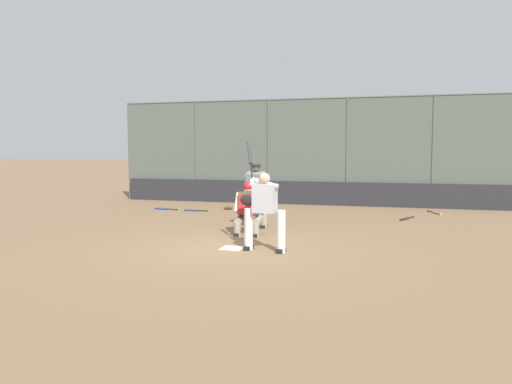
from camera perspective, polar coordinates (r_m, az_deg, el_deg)
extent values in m
plane|color=#846647|center=(9.99, -2.71, -6.45)|extent=(160.00, 160.00, 0.00)
cube|color=white|center=(9.99, -2.71, -6.42)|extent=(0.43, 0.43, 0.01)
cylinder|color=#515651|center=(17.73, 19.55, 4.37)|extent=(0.08, 0.08, 3.79)
cylinder|color=#515651|center=(17.77, 10.34, 4.57)|extent=(0.08, 0.08, 3.79)
cylinder|color=#515651|center=(18.26, 1.40, 4.65)|extent=(0.08, 0.08, 3.79)
cylinder|color=#515651|center=(19.16, -6.89, 4.63)|extent=(0.08, 0.08, 3.79)
cylinder|color=#515651|center=(20.42, -14.29, 4.53)|extent=(0.08, 0.08, 3.79)
cube|color=#515B51|center=(17.96, 5.81, 4.63)|extent=(14.21, 0.01, 3.79)
cylinder|color=#515651|center=(18.05, 5.86, 10.56)|extent=(14.21, 0.06, 0.06)
cube|color=#28282D|center=(17.93, 5.71, -0.12)|extent=(13.92, 0.18, 0.82)
cube|color=slate|center=(20.61, 2.62, -0.44)|extent=(9.95, 2.50, 0.12)
cube|color=slate|center=(19.80, 2.08, -0.19)|extent=(9.95, 0.55, 0.44)
cube|color=#B7BABC|center=(19.78, 2.09, 0.56)|extent=(9.95, 0.24, 0.08)
cube|color=slate|center=(20.32, 2.45, 0.39)|extent=(9.95, 0.55, 0.76)
cube|color=#B7BABC|center=(20.29, 2.46, 1.58)|extent=(9.95, 0.24, 0.08)
cube|color=slate|center=(20.84, 2.80, 0.95)|extent=(9.95, 0.55, 1.08)
cube|color=#B7BABC|center=(20.81, 2.81, 2.54)|extent=(9.95, 0.24, 0.08)
cube|color=slate|center=(21.37, 3.13, 1.47)|extent=(9.95, 0.55, 1.40)
cube|color=#B7BABC|center=(21.33, 3.14, 3.45)|extent=(9.95, 0.24, 0.08)
cylinder|color=silver|center=(9.52, 2.89, -4.52)|extent=(0.17, 0.17, 0.81)
cube|color=black|center=(9.59, 2.88, -6.69)|extent=(0.15, 0.29, 0.08)
cylinder|color=silver|center=(9.78, -0.85, -4.27)|extent=(0.17, 0.17, 0.81)
cube|color=black|center=(9.84, -0.84, -6.38)|extent=(0.15, 0.29, 0.08)
cube|color=#B7B7BC|center=(9.57, 1.00, -0.72)|extent=(0.47, 0.31, 0.56)
sphere|color=tan|center=(9.54, 1.01, 1.57)|extent=(0.21, 0.21, 0.21)
cylinder|color=#B7B7BC|center=(9.57, 1.03, 1.02)|extent=(0.58, 0.22, 0.21)
cylinder|color=#B7B7BC|center=(9.67, -0.44, 1.06)|extent=(0.11, 0.15, 0.16)
sphere|color=black|center=(9.69, -0.42, 1.42)|extent=(0.04, 0.04, 0.04)
cylinder|color=black|center=(9.78, -0.51, 2.35)|extent=(0.12, 0.21, 0.32)
cylinder|color=#28282D|center=(10.00, -0.74, 4.51)|extent=(0.20, 0.32, 0.46)
cylinder|color=gray|center=(11.24, -0.05, -4.36)|extent=(0.16, 0.16, 0.32)
cylinder|color=gray|center=(11.41, 0.16, -3.31)|extent=(0.22, 0.49, 0.25)
cube|color=black|center=(11.26, -0.05, -4.96)|extent=(0.12, 0.27, 0.08)
cylinder|color=gray|center=(11.33, -2.15, -4.29)|extent=(0.16, 0.16, 0.32)
cylinder|color=gray|center=(11.50, -1.90, -3.25)|extent=(0.22, 0.49, 0.25)
cube|color=black|center=(11.35, -2.15, -4.88)|extent=(0.12, 0.27, 0.08)
cube|color=#2D5138|center=(11.45, -0.83, -1.36)|extent=(0.48, 0.40, 0.57)
cube|color=#B21E1E|center=(11.30, -0.99, -1.44)|extent=(0.42, 0.17, 0.47)
sphere|color=beige|center=(11.42, -0.83, 0.43)|extent=(0.21, 0.21, 0.21)
sphere|color=#B21E1E|center=(11.42, -0.83, 0.62)|extent=(0.24, 0.24, 0.24)
cylinder|color=#2D5138|center=(11.15, -0.24, -0.62)|extent=(0.27, 0.56, 0.16)
ellipsoid|color=black|center=(10.93, -1.05, -0.91)|extent=(0.31, 0.12, 0.24)
cylinder|color=beige|center=(11.51, -2.17, -1.20)|extent=(0.12, 0.33, 0.46)
cylinder|color=gray|center=(12.48, 0.92, -2.27)|extent=(0.17, 0.17, 0.82)
cube|color=black|center=(12.53, 0.92, -3.95)|extent=(0.13, 0.29, 0.08)
cylinder|color=gray|center=(12.60, -0.70, -2.20)|extent=(0.17, 0.17, 0.82)
cube|color=black|center=(12.65, -0.70, -3.87)|extent=(0.13, 0.29, 0.08)
cube|color=gray|center=(12.42, 0.02, 0.94)|extent=(0.47, 0.42, 0.63)
sphere|color=brown|center=(12.40, 0.02, 2.75)|extent=(0.21, 0.21, 0.21)
cylinder|color=black|center=(12.39, 0.02, 3.01)|extent=(0.22, 0.22, 0.07)
cylinder|color=gray|center=(12.29, 1.05, 0.01)|extent=(0.15, 0.24, 0.87)
cylinder|color=gray|center=(12.46, -1.19, 0.08)|extent=(0.13, 0.23, 0.87)
sphere|color=black|center=(15.80, -5.59, -2.17)|extent=(0.04, 0.04, 0.04)
cylinder|color=black|center=(15.88, -6.15, -2.14)|extent=(0.35, 0.06, 0.03)
cylinder|color=#334789|center=(16.07, -7.45, -2.07)|extent=(0.48, 0.11, 0.07)
sphere|color=black|center=(16.29, -9.01, -1.99)|extent=(0.04, 0.04, 0.04)
cylinder|color=black|center=(16.40, -9.54, -1.96)|extent=(0.37, 0.09, 0.03)
cylinder|color=#334789|center=(16.65, -10.79, -1.87)|extent=(0.52, 0.15, 0.07)
sphere|color=black|center=(15.11, 17.57, -2.69)|extent=(0.04, 0.04, 0.04)
cylinder|color=black|center=(14.94, 17.29, -2.77)|extent=(0.18, 0.35, 0.03)
cylinder|color=#28282D|center=(14.53, 16.61, -2.96)|extent=(0.27, 0.50, 0.07)
sphere|color=black|center=(16.67, 19.06, -2.05)|extent=(0.04, 0.04, 0.04)
cylinder|color=black|center=(16.52, 19.32, -2.11)|extent=(0.16, 0.31, 0.03)
cylinder|color=tan|center=(16.18, 19.98, -2.27)|extent=(0.25, 0.45, 0.07)
ellipsoid|color=#56331E|center=(16.42, -3.16, -1.82)|extent=(0.29, 0.18, 0.10)
ellipsoid|color=#56331E|center=(16.36, -3.52, -1.86)|extent=(0.10, 0.08, 0.08)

